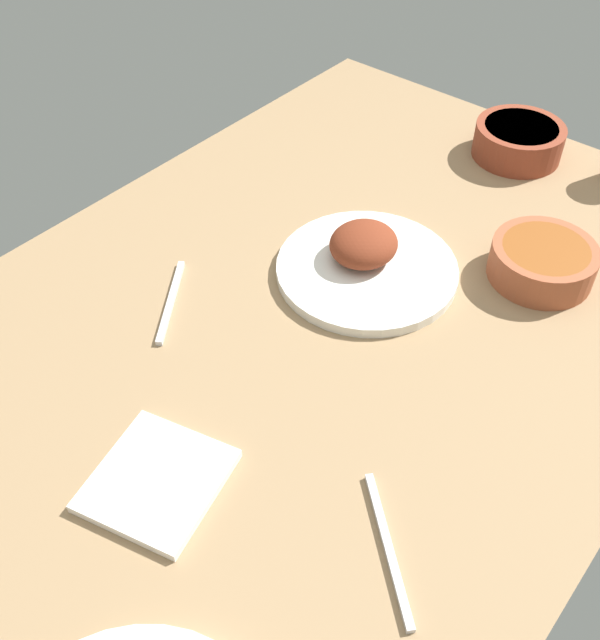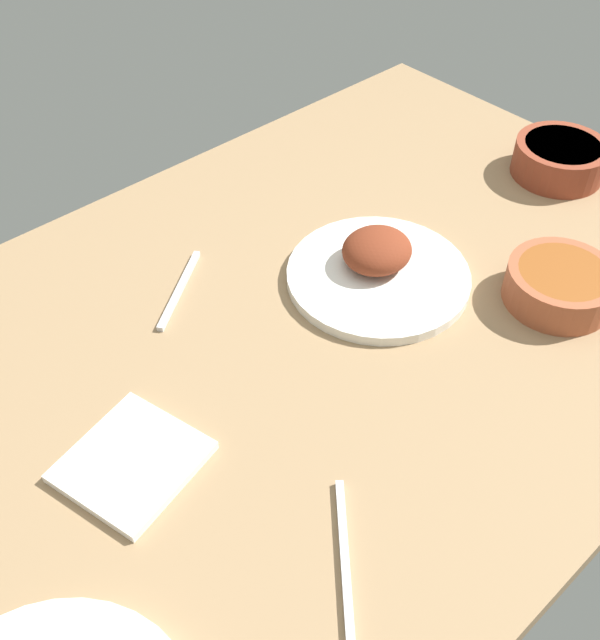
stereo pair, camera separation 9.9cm
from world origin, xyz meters
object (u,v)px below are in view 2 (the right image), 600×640
folded_napkin (132,462)px  spoon_loose (345,556)px  plate_near_viewer (379,269)px  bowl_pasta (560,158)px  fork_loose (180,289)px  bowl_soup (560,284)px

folded_napkin → spoon_loose: (-10.08, 24.68, -0.20)cm
plate_near_viewer → bowl_pasta: (-42.70, 1.76, 1.37)cm
plate_near_viewer → fork_loose: (23.39, -17.17, -1.42)cm
folded_napkin → spoon_loose: bearing=112.2°
bowl_pasta → spoon_loose: size_ratio=0.87×
fork_loose → spoon_loose: size_ratio=0.93×
spoon_loose → bowl_pasta: bearing=149.6°
bowl_pasta → folded_napkin: 87.49cm
bowl_pasta → bowl_soup: (27.16, 18.36, -0.29)cm
plate_near_viewer → spoon_loose: 44.71cm
spoon_loose → plate_near_viewer: bearing=169.9°
folded_napkin → fork_loose: size_ratio=0.88×
bowl_pasta → bowl_soup: bowl_pasta is taller
plate_near_viewer → folded_napkin: 44.88cm
fork_loose → spoon_loose: same height
bowl_soup → folded_napkin: bowl_soup is taller
folded_napkin → fork_loose: bearing=-135.9°
plate_near_viewer → spoon_loose: plate_near_viewer is taller
plate_near_viewer → folded_napkin: plate_near_viewer is taller
plate_near_viewer → spoon_loose: size_ratio=1.50×
folded_napkin → spoon_loose: folded_napkin is taller
fork_loose → bowl_soup: bearing=100.4°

